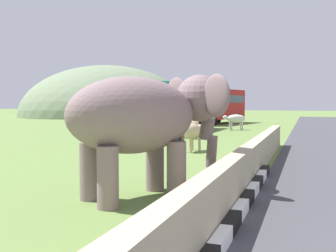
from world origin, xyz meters
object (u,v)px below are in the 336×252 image
(elephant, at_px, (148,116))
(cow_mid, at_px, (188,124))
(bus_teal, at_px, (173,104))
(person_handler, at_px, (175,151))
(cow_near, at_px, (192,132))
(cow_far, at_px, (236,119))
(bus_red, at_px, (216,103))

(elephant, bearing_deg, cow_mid, 12.99)
(elephant, xyz_separation_m, bus_teal, (19.88, 6.09, 0.26))
(person_handler, distance_m, cow_near, 7.51)
(person_handler, distance_m, cow_mid, 13.69)
(elephant, distance_m, person_handler, 1.47)
(elephant, distance_m, cow_far, 22.95)
(elephant, xyz_separation_m, cow_mid, (14.33, 3.31, -0.95))
(bus_red, height_order, cow_mid, bus_red)
(person_handler, height_order, bus_teal, bus_teal)
(bus_red, relative_size, cow_near, 4.94)
(bus_teal, relative_size, cow_near, 4.94)
(cow_near, bearing_deg, bus_red, 9.91)
(bus_teal, bearing_deg, cow_far, -54.61)
(cow_near, bearing_deg, person_handler, -167.27)
(cow_far, bearing_deg, person_handler, -174.20)
(cow_mid, bearing_deg, bus_red, 6.89)
(bus_red, bearing_deg, cow_near, -170.09)
(bus_teal, bearing_deg, cow_near, -157.55)
(bus_red, distance_m, cow_mid, 17.21)
(cow_mid, bearing_deg, bus_teal, 26.61)
(elephant, xyz_separation_m, cow_near, (8.45, 1.36, -0.95))
(person_handler, bearing_deg, bus_teal, 18.78)
(person_handler, distance_m, cow_far, 21.83)
(bus_teal, distance_m, cow_mid, 6.32)
(bus_red, height_order, cow_near, bus_red)
(person_handler, bearing_deg, cow_far, 5.80)
(person_handler, xyz_separation_m, cow_mid, (13.21, 3.60, -0.06))
(person_handler, relative_size, bus_red, 0.17)
(cow_mid, bearing_deg, cow_near, -161.71)
(person_handler, bearing_deg, elephant, 165.35)
(bus_teal, bearing_deg, elephant, -162.98)
(bus_teal, relative_size, cow_mid, 4.96)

